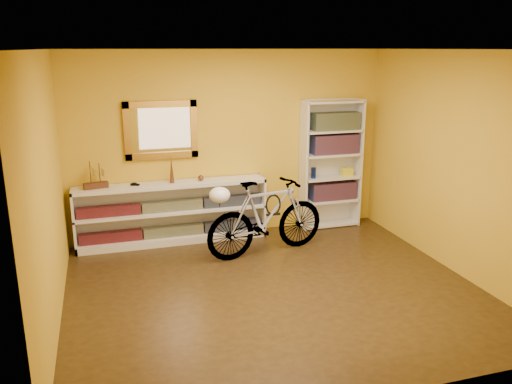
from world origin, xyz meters
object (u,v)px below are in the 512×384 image
object	(u,v)px
console_unit	(173,213)
bicycle	(266,217)
bookcase	(331,164)
helmet	(220,195)

from	to	relation	value
console_unit	bicycle	world-z (taller)	bicycle
bookcase	bicycle	distance (m)	1.55
bookcase	helmet	bearing A→B (deg)	-154.07
helmet	console_unit	bearing A→B (deg)	117.50
bookcase	helmet	world-z (taller)	bookcase
bookcase	bicycle	xyz separation A→B (m)	(-1.25, -0.80, -0.45)
console_unit	bookcase	xyz separation A→B (m)	(2.36, 0.03, 0.52)
bicycle	helmet	world-z (taller)	bicycle
bookcase	helmet	xyz separation A→B (m)	(-1.89, -0.92, -0.06)
console_unit	bookcase	bearing A→B (deg)	0.61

